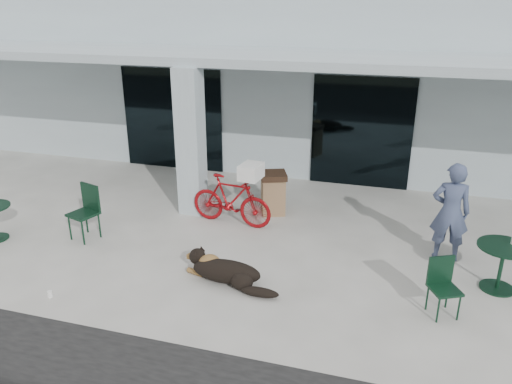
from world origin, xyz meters
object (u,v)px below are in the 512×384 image
(bicycle, at_px, (231,200))
(person, at_px, (450,212))
(cafe_chair_near, at_px, (83,213))
(dog, at_px, (226,270))
(cafe_chair_far_a, at_px, (445,289))
(trash_receptacle, at_px, (273,193))
(cafe_table_far, at_px, (501,268))

(bicycle, distance_m, person, 4.19)
(cafe_chair_near, relative_size, person, 0.59)
(bicycle, xyz_separation_m, person, (4.17, -0.31, 0.37))
(dog, bearing_deg, cafe_chair_far_a, 16.39)
(trash_receptacle, bearing_deg, cafe_chair_near, -144.92)
(cafe_chair_near, bearing_deg, person, 27.30)
(cafe_chair_far_a, relative_size, person, 0.49)
(cafe_table_far, height_order, cafe_chair_far_a, cafe_chair_far_a)
(dog, bearing_deg, cafe_table_far, 29.43)
(person, height_order, trash_receptacle, person)
(cafe_table_far, xyz_separation_m, cafe_chair_far_a, (-0.90, -1.00, 0.05))
(dog, xyz_separation_m, cafe_chair_far_a, (3.36, 0.04, 0.22))
(bicycle, relative_size, person, 0.98)
(bicycle, bearing_deg, dog, -155.86)
(cafe_chair_far_a, distance_m, trash_receptacle, 4.46)
(cafe_table_far, distance_m, trash_receptacle, 4.68)
(dog, distance_m, trash_receptacle, 3.00)
(cafe_table_far, bearing_deg, bicycle, 166.89)
(bicycle, height_order, person, person)
(trash_receptacle, bearing_deg, cafe_table_far, -24.54)
(cafe_chair_near, bearing_deg, cafe_chair_far_a, 11.46)
(bicycle, bearing_deg, cafe_table_far, -96.02)
(person, bearing_deg, cafe_table_far, 131.41)
(bicycle, height_order, cafe_table_far, bicycle)
(person, bearing_deg, bicycle, -5.30)
(cafe_table_far, bearing_deg, trash_receptacle, 155.46)
(cafe_chair_near, xyz_separation_m, cafe_table_far, (7.45, 0.30, -0.15))
(cafe_chair_far_a, bearing_deg, cafe_chair_near, 147.38)
(bicycle, relative_size, dog, 1.31)
(bicycle, xyz_separation_m, dog, (0.67, -2.20, -0.31))
(cafe_chair_far_a, height_order, trash_receptacle, trash_receptacle)
(dog, relative_size, trash_receptacle, 1.46)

